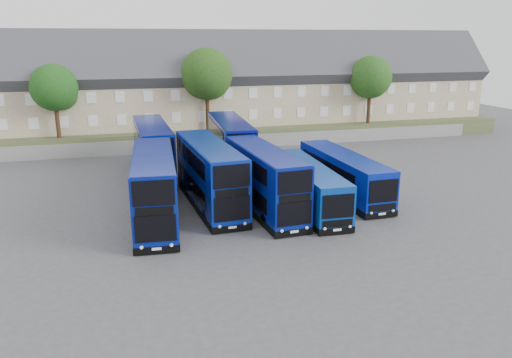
% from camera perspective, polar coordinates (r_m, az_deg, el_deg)
% --- Properties ---
extents(ground, '(120.00, 120.00, 0.00)m').
position_cam_1_polar(ground, '(33.73, -1.06, -5.23)').
color(ground, '#444449').
rests_on(ground, ground).
extents(retaining_wall, '(70.00, 0.40, 1.50)m').
position_cam_1_polar(retaining_wall, '(56.23, -7.21, 3.98)').
color(retaining_wall, slate).
rests_on(retaining_wall, ground).
extents(earth_bank, '(80.00, 20.00, 2.00)m').
position_cam_1_polar(earth_bank, '(65.93, -8.52, 5.88)').
color(earth_bank, '#454D2B').
rests_on(earth_bank, ground).
extents(terrace_row, '(66.00, 10.40, 11.20)m').
position_cam_1_polar(terrace_row, '(62.32, -2.67, 10.66)').
color(terrace_row, tan).
rests_on(terrace_row, earth_bank).
extents(dd_front_left, '(3.54, 11.89, 4.66)m').
position_cam_1_polar(dd_front_left, '(34.41, -11.53, -1.10)').
color(dd_front_left, navy).
rests_on(dd_front_left, ground).
extents(dd_front_mid, '(3.43, 11.97, 4.70)m').
position_cam_1_polar(dd_front_mid, '(37.00, -5.32, 0.37)').
color(dd_front_mid, '#072191').
rests_on(dd_front_mid, ground).
extents(dd_front_right, '(3.33, 11.48, 4.51)m').
position_cam_1_polar(dd_front_right, '(35.93, 0.88, -0.19)').
color(dd_front_right, navy).
rests_on(dd_front_right, ground).
extents(dd_rear_left, '(2.93, 11.92, 4.72)m').
position_cam_1_polar(dd_rear_left, '(46.14, -11.69, 3.20)').
color(dd_rear_left, navy).
rests_on(dd_rear_left, ground).
extents(dd_rear_right, '(3.42, 12.11, 4.76)m').
position_cam_1_polar(dd_rear_right, '(47.23, -2.91, 3.82)').
color(dd_rear_right, '#060F79').
rests_on(dd_rear_right, ground).
extents(coach_east_a, '(2.86, 11.71, 3.18)m').
position_cam_1_polar(coach_east_a, '(36.88, 5.93, -0.92)').
color(coach_east_a, '#08379A').
rests_on(coach_east_a, ground).
extents(coach_east_b, '(2.90, 12.15, 3.30)m').
position_cam_1_polar(coach_east_b, '(40.26, 9.93, 0.44)').
color(coach_east_b, '#081E9D').
rests_on(coach_east_b, ground).
extents(tree_west, '(4.80, 4.80, 7.65)m').
position_cam_1_polar(tree_west, '(56.17, -21.92, 9.48)').
color(tree_west, '#382314').
rests_on(tree_west, earth_bank).
extents(tree_mid, '(5.76, 5.76, 9.18)m').
position_cam_1_polar(tree_mid, '(57.14, -5.53, 11.63)').
color(tree_mid, '#382314').
rests_on(tree_mid, earth_bank).
extents(tree_east, '(5.12, 5.12, 8.16)m').
position_cam_1_polar(tree_east, '(63.35, 13.02, 11.09)').
color(tree_east, '#382314').
rests_on(tree_east, earth_bank).
extents(tree_far, '(5.44, 5.44, 8.67)m').
position_cam_1_polar(tree_far, '(72.34, 14.66, 11.78)').
color(tree_far, '#382314').
rests_on(tree_far, earth_bank).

